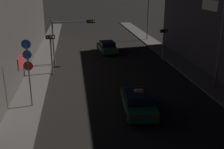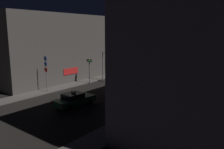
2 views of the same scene
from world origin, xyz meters
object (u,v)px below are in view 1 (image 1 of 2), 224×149
(far_car, at_px, (107,47))
(traffic_light_right_kerb, at_px, (164,38))
(sign_pole_left, at_px, (28,67))
(traffic_light_left_kerb, at_px, (51,46))
(street_lamp_near_block, at_px, (223,24))
(taxi, at_px, (138,102))
(street_lamp_far_block, at_px, (148,10))
(traffic_light_overhead, at_px, (70,32))

(far_car, distance_m, traffic_light_right_kerb, 7.10)
(traffic_light_right_kerb, relative_size, sign_pole_left, 0.76)
(traffic_light_left_kerb, xyz_separation_m, traffic_light_right_kerb, (11.58, 3.48, -0.20))
(far_car, bearing_deg, traffic_light_right_kerb, -35.18)
(traffic_light_left_kerb, relative_size, street_lamp_near_block, 0.43)
(taxi, bearing_deg, sign_pole_left, 166.13)
(street_lamp_far_block, bearing_deg, traffic_light_overhead, -134.31)
(street_lamp_near_block, bearing_deg, traffic_light_right_kerb, 98.30)
(traffic_light_right_kerb, height_order, sign_pole_left, sign_pole_left)
(far_car, height_order, traffic_light_overhead, traffic_light_overhead)
(taxi, height_order, traffic_light_overhead, traffic_light_overhead)
(street_lamp_far_block, bearing_deg, traffic_light_right_kerb, -96.35)
(sign_pole_left, distance_m, street_lamp_far_block, 25.41)
(traffic_light_left_kerb, height_order, traffic_light_right_kerb, traffic_light_left_kerb)
(street_lamp_near_block, relative_size, street_lamp_far_block, 1.21)
(traffic_light_left_kerb, xyz_separation_m, street_lamp_near_block, (12.89, -5.53, 2.44))
(taxi, bearing_deg, street_lamp_near_block, 24.04)
(traffic_light_right_kerb, distance_m, sign_pole_left, 16.28)
(traffic_light_left_kerb, bearing_deg, street_lamp_far_block, 48.38)
(taxi, bearing_deg, traffic_light_overhead, 109.88)
(far_car, bearing_deg, traffic_light_left_kerb, -128.67)
(sign_pole_left, bearing_deg, taxi, -13.87)
(taxi, relative_size, traffic_light_left_kerb, 1.23)
(traffic_light_overhead, distance_m, street_lamp_far_block, 15.88)
(traffic_light_right_kerb, height_order, street_lamp_far_block, street_lamp_far_block)
(far_car, xyz_separation_m, street_lamp_far_block, (6.84, 6.95, 3.65))
(traffic_light_left_kerb, distance_m, traffic_light_right_kerb, 12.09)
(traffic_light_left_kerb, height_order, sign_pole_left, sign_pole_left)
(traffic_light_left_kerb, bearing_deg, street_lamp_near_block, -23.22)
(traffic_light_overhead, bearing_deg, street_lamp_far_block, 45.69)
(far_car, distance_m, street_lamp_far_block, 10.41)
(traffic_light_overhead, height_order, sign_pole_left, sign_pole_left)
(taxi, distance_m, street_lamp_near_block, 8.77)
(taxi, height_order, far_car, taxi)
(sign_pole_left, bearing_deg, traffic_light_right_kerb, 39.78)
(far_car, height_order, traffic_light_left_kerb, traffic_light_left_kerb)
(traffic_light_overhead, bearing_deg, street_lamp_near_block, -37.57)
(traffic_light_right_kerb, relative_size, street_lamp_near_block, 0.40)
(far_car, height_order, sign_pole_left, sign_pole_left)
(far_car, height_order, street_lamp_near_block, street_lamp_near_block)
(street_lamp_near_block, xyz_separation_m, street_lamp_far_block, (-0.10, 19.93, -0.72))
(far_car, relative_size, street_lamp_far_block, 0.65)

